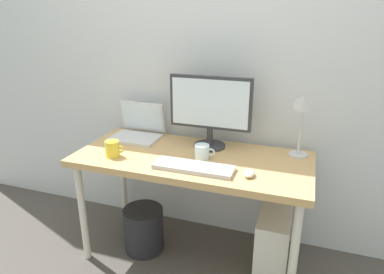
{
  "coord_description": "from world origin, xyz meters",
  "views": [
    {
      "loc": [
        0.61,
        -1.76,
        1.5
      ],
      "look_at": [
        0.0,
        0.0,
        0.82
      ],
      "focal_mm": 32.06,
      "sensor_mm": 36.0,
      "label": 1
    }
  ],
  "objects_px": {
    "desk_lamp": "(303,110)",
    "computer_tower": "(273,245)",
    "laptop": "(138,129)",
    "wastebasket": "(144,229)",
    "mouse": "(249,173)",
    "monitor": "(210,108)",
    "coffee_mug": "(113,149)",
    "glass_cup": "(202,152)",
    "keyboard": "(194,167)",
    "desk": "(192,166)"
  },
  "relations": [
    {
      "from": "desk_lamp",
      "to": "computer_tower",
      "type": "bearing_deg",
      "value": -112.58
    },
    {
      "from": "laptop",
      "to": "desk_lamp",
      "type": "relative_size",
      "value": 0.78
    },
    {
      "from": "wastebasket",
      "to": "mouse",
      "type": "bearing_deg",
      "value": -8.73
    },
    {
      "from": "mouse",
      "to": "wastebasket",
      "type": "xyz_separation_m",
      "value": [
        -0.69,
        0.11,
        -0.57
      ]
    },
    {
      "from": "monitor",
      "to": "laptop",
      "type": "distance_m",
      "value": 0.54
    },
    {
      "from": "desk_lamp",
      "to": "coffee_mug",
      "type": "distance_m",
      "value": 1.11
    },
    {
      "from": "glass_cup",
      "to": "wastebasket",
      "type": "relative_size",
      "value": 0.41
    },
    {
      "from": "monitor",
      "to": "keyboard",
      "type": "relative_size",
      "value": 1.16
    },
    {
      "from": "coffee_mug",
      "to": "glass_cup",
      "type": "bearing_deg",
      "value": 15.97
    },
    {
      "from": "desk",
      "to": "computer_tower",
      "type": "distance_m",
      "value": 0.67
    },
    {
      "from": "keyboard",
      "to": "coffee_mug",
      "type": "height_order",
      "value": "coffee_mug"
    },
    {
      "from": "coffee_mug",
      "to": "computer_tower",
      "type": "bearing_deg",
      "value": 8.44
    },
    {
      "from": "glass_cup",
      "to": "desk_lamp",
      "type": "bearing_deg",
      "value": 19.76
    },
    {
      "from": "monitor",
      "to": "keyboard",
      "type": "bearing_deg",
      "value": -87.97
    },
    {
      "from": "laptop",
      "to": "glass_cup",
      "type": "distance_m",
      "value": 0.56
    },
    {
      "from": "wastebasket",
      "to": "computer_tower",
      "type": "bearing_deg",
      "value": 2.28
    },
    {
      "from": "coffee_mug",
      "to": "keyboard",
      "type": "bearing_deg",
      "value": -1.57
    },
    {
      "from": "glass_cup",
      "to": "computer_tower",
      "type": "distance_m",
      "value": 0.7
    },
    {
      "from": "wastebasket",
      "to": "coffee_mug",
      "type": "bearing_deg",
      "value": -137.33
    },
    {
      "from": "glass_cup",
      "to": "wastebasket",
      "type": "xyz_separation_m",
      "value": [
        -0.39,
        -0.04,
        -0.59
      ]
    },
    {
      "from": "desk_lamp",
      "to": "glass_cup",
      "type": "distance_m",
      "value": 0.61
    },
    {
      "from": "monitor",
      "to": "computer_tower",
      "type": "relative_size",
      "value": 1.22
    },
    {
      "from": "desk",
      "to": "desk_lamp",
      "type": "relative_size",
      "value": 3.37
    },
    {
      "from": "desk_lamp",
      "to": "coffee_mug",
      "type": "height_order",
      "value": "desk_lamp"
    },
    {
      "from": "keyboard",
      "to": "wastebasket",
      "type": "bearing_deg",
      "value": 162.61
    },
    {
      "from": "desk",
      "to": "mouse",
      "type": "distance_m",
      "value": 0.41
    },
    {
      "from": "keyboard",
      "to": "monitor",
      "type": "bearing_deg",
      "value": 92.03
    },
    {
      "from": "desk",
      "to": "wastebasket",
      "type": "relative_size",
      "value": 4.62
    },
    {
      "from": "desk",
      "to": "monitor",
      "type": "bearing_deg",
      "value": 72.7
    },
    {
      "from": "glass_cup",
      "to": "keyboard",
      "type": "bearing_deg",
      "value": -89.58
    },
    {
      "from": "computer_tower",
      "to": "wastebasket",
      "type": "xyz_separation_m",
      "value": [
        -0.83,
        -0.03,
        -0.06
      ]
    },
    {
      "from": "desk",
      "to": "coffee_mug",
      "type": "distance_m",
      "value": 0.48
    },
    {
      "from": "desk_lamp",
      "to": "keyboard",
      "type": "relative_size",
      "value": 0.93
    },
    {
      "from": "mouse",
      "to": "desk_lamp",
      "type": "bearing_deg",
      "value": 55.85
    },
    {
      "from": "desk",
      "to": "keyboard",
      "type": "xyz_separation_m",
      "value": [
        0.07,
        -0.17,
        0.08
      ]
    },
    {
      "from": "laptop",
      "to": "monitor",
      "type": "bearing_deg",
      "value": -1.71
    },
    {
      "from": "coffee_mug",
      "to": "wastebasket",
      "type": "distance_m",
      "value": 0.62
    },
    {
      "from": "laptop",
      "to": "wastebasket",
      "type": "bearing_deg",
      "value": -61.54
    },
    {
      "from": "mouse",
      "to": "coffee_mug",
      "type": "bearing_deg",
      "value": -179.84
    },
    {
      "from": "keyboard",
      "to": "mouse",
      "type": "bearing_deg",
      "value": 3.08
    },
    {
      "from": "keyboard",
      "to": "computer_tower",
      "type": "relative_size",
      "value": 1.05
    },
    {
      "from": "desk",
      "to": "wastebasket",
      "type": "xyz_separation_m",
      "value": [
        -0.32,
        -0.05,
        -0.49
      ]
    },
    {
      "from": "desk_lamp",
      "to": "monitor",
      "type": "bearing_deg",
      "value": -179.96
    },
    {
      "from": "keyboard",
      "to": "glass_cup",
      "type": "distance_m",
      "value": 0.16
    },
    {
      "from": "coffee_mug",
      "to": "mouse",
      "type": "bearing_deg",
      "value": 0.16
    },
    {
      "from": "desk",
      "to": "coffee_mug",
      "type": "xyz_separation_m",
      "value": [
        -0.44,
        -0.16,
        0.11
      ]
    },
    {
      "from": "laptop",
      "to": "computer_tower",
      "type": "distance_m",
      "value": 1.13
    },
    {
      "from": "monitor",
      "to": "computer_tower",
      "type": "xyz_separation_m",
      "value": [
        0.46,
        -0.19,
        -0.75
      ]
    },
    {
      "from": "mouse",
      "to": "computer_tower",
      "type": "distance_m",
      "value": 0.55
    },
    {
      "from": "desk",
      "to": "computer_tower",
      "type": "xyz_separation_m",
      "value": [
        0.51,
        -0.01,
        -0.43
      ]
    }
  ]
}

